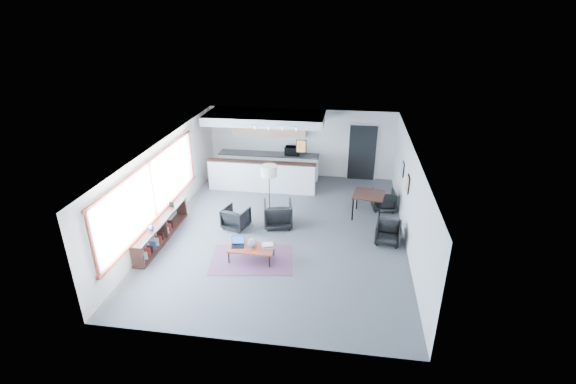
# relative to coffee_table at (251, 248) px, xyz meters

# --- Properties ---
(room) EXTENTS (7.02, 9.02, 2.62)m
(room) POSITION_rel_coffee_table_xyz_m (0.57, 1.64, 0.95)
(room) COLOR #49494B
(room) RESTS_ON ground
(window) EXTENTS (0.10, 5.95, 1.66)m
(window) POSITION_rel_coffee_table_xyz_m (-2.90, 0.74, 1.10)
(window) COLOR #8CBFFF
(window) RESTS_ON room
(console) EXTENTS (0.35, 3.00, 0.80)m
(console) POSITION_rel_coffee_table_xyz_m (-2.73, 0.59, -0.03)
(console) COLOR black
(console) RESTS_ON floor
(kitchenette) EXTENTS (4.20, 1.96, 2.60)m
(kitchenette) POSITION_rel_coffee_table_xyz_m (-0.63, 5.34, 1.03)
(kitchenette) COLOR white
(kitchenette) RESTS_ON floor
(doorway) EXTENTS (1.10, 0.12, 2.15)m
(doorway) POSITION_rel_coffee_table_xyz_m (2.87, 6.06, 0.72)
(doorway) COLOR black
(doorway) RESTS_ON room
(track_light) EXTENTS (1.60, 0.07, 0.15)m
(track_light) POSITION_rel_coffee_table_xyz_m (-0.02, 3.84, 2.18)
(track_light) COLOR silver
(track_light) RESTS_ON room
(wall_art_lower) EXTENTS (0.03, 0.38, 0.48)m
(wall_art_lower) POSITION_rel_coffee_table_xyz_m (4.04, 2.04, 1.20)
(wall_art_lower) COLOR black
(wall_art_lower) RESTS_ON room
(wall_art_upper) EXTENTS (0.03, 0.34, 0.44)m
(wall_art_upper) POSITION_rel_coffee_table_xyz_m (4.04, 3.34, 1.15)
(wall_art_upper) COLOR black
(wall_art_upper) RESTS_ON room
(kilim_rug) EXTENTS (2.32, 1.75, 0.01)m
(kilim_rug) POSITION_rel_coffee_table_xyz_m (0.00, 0.00, -0.35)
(kilim_rug) COLOR #4F2B41
(kilim_rug) RESTS_ON floor
(coffee_table) EXTENTS (1.18, 0.65, 0.38)m
(coffee_table) POSITION_rel_coffee_table_xyz_m (0.00, 0.00, 0.00)
(coffee_table) COLOR maroon
(coffee_table) RESTS_ON floor
(laptop) EXTENTS (0.37, 0.32, 0.23)m
(laptop) POSITION_rel_coffee_table_xyz_m (-0.37, 0.05, 0.10)
(laptop) COLOR black
(laptop) RESTS_ON coffee_table
(ceramic_pot) EXTENTS (0.25, 0.25, 0.25)m
(ceramic_pot) POSITION_rel_coffee_table_xyz_m (0.02, 0.01, 0.15)
(ceramic_pot) COLOR gray
(ceramic_pot) RESTS_ON coffee_table
(book_stack) EXTENTS (0.38, 0.34, 0.10)m
(book_stack) POSITION_rel_coffee_table_xyz_m (0.42, 0.07, 0.07)
(book_stack) COLOR silver
(book_stack) RESTS_ON coffee_table
(coaster) EXTENTS (0.12, 0.12, 0.01)m
(coaster) POSITION_rel_coffee_table_xyz_m (0.12, -0.21, 0.03)
(coaster) COLOR #E5590C
(coaster) RESTS_ON coffee_table
(armchair_left) EXTENTS (0.83, 0.81, 0.71)m
(armchair_left) POSITION_rel_coffee_table_xyz_m (-0.85, 1.63, 0.00)
(armchair_left) COLOR black
(armchair_left) RESTS_ON floor
(armchair_right) EXTENTS (0.97, 0.93, 0.85)m
(armchair_right) POSITION_rel_coffee_table_xyz_m (0.37, 1.93, 0.08)
(armchair_right) COLOR black
(armchair_right) RESTS_ON floor
(floor_lamp) EXTENTS (0.61, 0.61, 1.72)m
(floor_lamp) POSITION_rel_coffee_table_xyz_m (0.02, 2.43, 1.15)
(floor_lamp) COLOR black
(floor_lamp) RESTS_ON floor
(dining_table) EXTENTS (1.05, 1.05, 0.77)m
(dining_table) POSITION_rel_coffee_table_xyz_m (3.05, 2.94, 0.36)
(dining_table) COLOR black
(dining_table) RESTS_ON floor
(dining_chair_near) EXTENTS (0.64, 0.61, 0.59)m
(dining_chair_near) POSITION_rel_coffee_table_xyz_m (3.57, 1.38, -0.06)
(dining_chair_near) COLOR black
(dining_chair_near) RESTS_ON floor
(dining_chair_far) EXTENTS (0.66, 0.63, 0.62)m
(dining_chair_far) POSITION_rel_coffee_table_xyz_m (3.57, 3.51, -0.04)
(dining_chair_far) COLOR black
(dining_chair_far) RESTS_ON floor
(microwave) EXTENTS (0.58, 0.33, 0.38)m
(microwave) POSITION_rel_coffee_table_xyz_m (0.28, 5.79, 0.77)
(microwave) COLOR black
(microwave) RESTS_ON kitchenette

